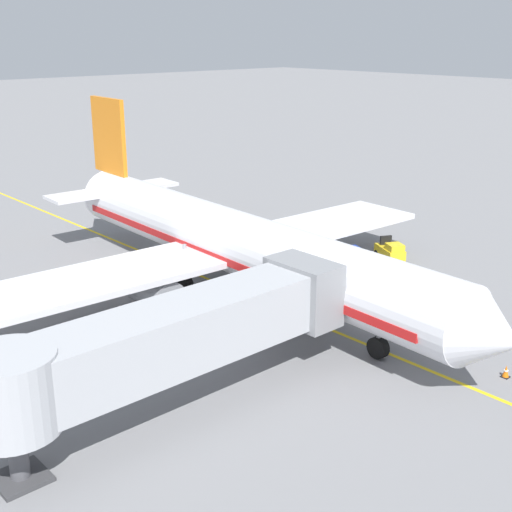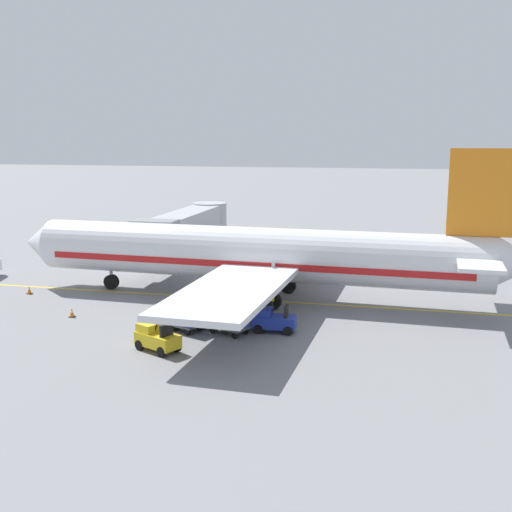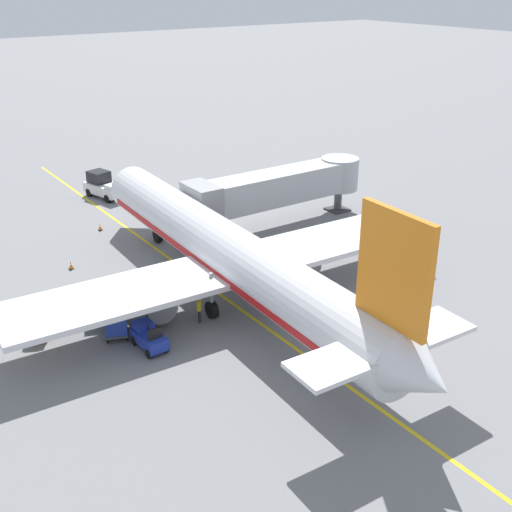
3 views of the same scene
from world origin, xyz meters
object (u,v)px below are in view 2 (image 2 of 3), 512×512
object	(u,v)px
baggage_tug_lead	(273,320)
baggage_tug_trailing	(157,338)
baggage_tug_spare	(186,316)
ground_crew_wing_walker	(271,299)
baggage_cart_front	(183,315)
baggage_cart_second_in_train	(229,318)
safety_cone_nose_left	(72,313)
jet_bridge	(187,227)
safety_cone_nose_right	(29,290)
parked_airliner	(257,255)

from	to	relation	value
baggage_tug_lead	baggage_tug_trailing	xyz separation A→B (m)	(-4.69, 5.39, 0.00)
baggage_tug_spare	baggage_tug_trailing	bearing A→B (deg)	178.26
baggage_tug_spare	ground_crew_wing_walker	bearing A→B (deg)	-45.15
baggage_cart_front	baggage_cart_second_in_train	xyz separation A→B (m)	(0.04, -2.82, 0.00)
baggage_tug_trailing	baggage_cart_second_in_train	size ratio (longest dim) A/B	0.94
baggage_tug_spare	safety_cone_nose_left	world-z (taller)	baggage_tug_spare
jet_bridge	ground_crew_wing_walker	xyz separation A→B (m)	(-13.93, -10.66, -2.51)
ground_crew_wing_walker	jet_bridge	bearing A→B (deg)	37.43
safety_cone_nose_left	safety_cone_nose_right	distance (m)	7.78
baggage_tug_lead	baggage_cart_front	world-z (taller)	baggage_tug_lead
parked_airliner	jet_bridge	world-z (taller)	parked_airliner
baggage_cart_second_in_train	baggage_cart_front	bearing A→B (deg)	90.79
baggage_tug_trailing	ground_crew_wing_walker	distance (m)	9.69
ground_crew_wing_walker	safety_cone_nose_right	size ratio (longest dim) A/B	2.86
baggage_tug_trailing	baggage_tug_spare	size ratio (longest dim) A/B	1.00
baggage_tug_lead	parked_airliner	bearing A→B (deg)	20.04
baggage_tug_spare	baggage_cart_second_in_train	world-z (taller)	baggage_tug_spare
jet_bridge	baggage_tug_spare	xyz separation A→B (m)	(-18.20, -6.36, -2.75)
parked_airliner	baggage_tug_spare	world-z (taller)	parked_airliner
jet_bridge	baggage_tug_spare	world-z (taller)	jet_bridge
parked_airliner	baggage_tug_trailing	size ratio (longest dim) A/B	13.45
parked_airliner	safety_cone_nose_left	bearing A→B (deg)	124.16
parked_airliner	safety_cone_nose_right	bearing A→B (deg)	98.04
baggage_tug_lead	safety_cone_nose_right	xyz separation A→B (m)	(4.88, 19.28, -0.42)
baggage_tug_spare	safety_cone_nose_right	bearing A→B (deg)	69.57
parked_airliner	ground_crew_wing_walker	xyz separation A→B (m)	(-3.30, -1.67, -2.23)
baggage_tug_trailing	baggage_cart_second_in_train	xyz separation A→B (m)	(3.74, -2.98, 0.24)
safety_cone_nose_left	baggage_cart_front	bearing A→B (deg)	-97.89
baggage_tug_trailing	safety_cone_nose_right	world-z (taller)	baggage_tug_trailing
baggage_tug_trailing	baggage_cart_front	distance (m)	3.71
baggage_tug_spare	ground_crew_wing_walker	size ratio (longest dim) A/B	1.64
baggage_tug_lead	jet_bridge	bearing A→B (deg)	33.06
baggage_tug_lead	baggage_tug_spare	world-z (taller)	same
safety_cone_nose_right	parked_airliner	bearing A→B (deg)	-81.96
baggage_tug_spare	baggage_cart_front	distance (m)	0.68
baggage_cart_second_in_train	ground_crew_wing_walker	distance (m)	5.09
baggage_tug_lead	ground_crew_wing_walker	bearing A→B (deg)	13.78
parked_airliner	baggage_tug_lead	distance (m)	8.08
baggage_tug_lead	safety_cone_nose_left	distance (m)	13.14
parked_airliner	baggage_cart_second_in_train	size ratio (longest dim) A/B	12.68
safety_cone_nose_right	baggage_tug_lead	bearing A→B (deg)	-104.19
jet_bridge	baggage_tug_spare	bearing A→B (deg)	-160.73
baggage_cart_second_in_train	ground_crew_wing_walker	size ratio (longest dim) A/B	1.74
baggage_tug_trailing	baggage_cart_front	xyz separation A→B (m)	(3.70, -0.15, 0.24)
baggage_tug_spare	ground_crew_wing_walker	world-z (taller)	ground_crew_wing_walker
parked_airliner	baggage_tug_spare	xyz separation A→B (m)	(-7.58, 2.62, -2.47)
baggage_tug_trailing	ground_crew_wing_walker	bearing A→B (deg)	-27.20
baggage_tug_spare	ground_crew_wing_walker	distance (m)	6.06
baggage_cart_second_in_train	safety_cone_nose_right	xyz separation A→B (m)	(5.83, 16.87, -0.66)
safety_cone_nose_left	safety_cone_nose_right	world-z (taller)	same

